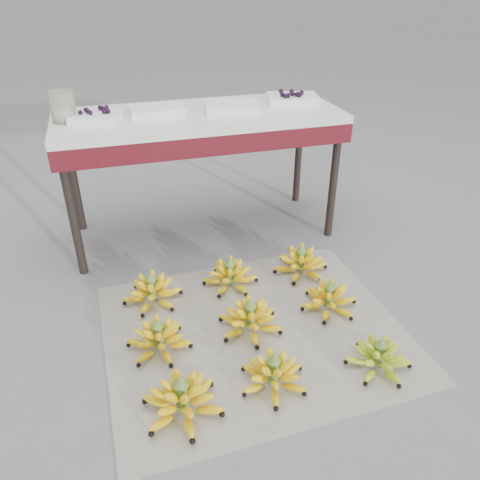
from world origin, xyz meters
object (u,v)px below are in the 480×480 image
object	(u,v)px
tray_left	(157,111)
bunch_front_left	(182,400)
bunch_mid_left	(159,339)
bunch_mid_right	(329,299)
bunch_back_right	(301,263)
bunch_front_right	(379,358)
newspaper_mat	(254,331)
bunch_mid_center	(250,319)
bunch_back_center	(230,276)
tray_far_right	(293,99)
bunch_back_left	(152,291)
glass_jar	(63,107)
vendor_table	(199,128)
tray_right	(232,107)
tray_far_left	(96,116)
bunch_front_center	(273,374)

from	to	relation	value
tray_left	bunch_front_left	bearing A→B (deg)	-96.70
bunch_front_left	bunch_mid_left	xyz separation A→B (m)	(-0.03, 0.34, -0.01)
bunch_mid_right	bunch_back_right	size ratio (longest dim) A/B	0.80
bunch_front_right	newspaper_mat	bearing A→B (deg)	128.50
bunch_mid_center	bunch_mid_right	bearing A→B (deg)	6.10
bunch_back_center	bunch_back_right	world-z (taller)	bunch_back_right
tray_left	tray_far_right	distance (m)	0.75
bunch_back_left	glass_jar	world-z (taller)	glass_jar
bunch_back_left	vendor_table	distance (m)	0.91
bunch_mid_right	tray_right	world-z (taller)	tray_right
bunch_front_right	bunch_front_left	bearing A→B (deg)	168.74
bunch_front_right	tray_right	xyz separation A→B (m)	(-0.23, 1.25, 0.67)
newspaper_mat	bunch_back_left	xyz separation A→B (m)	(-0.39, 0.33, 0.06)
tray_left	tray_right	size ratio (longest dim) A/B	0.87
bunch_mid_left	tray_left	bearing A→B (deg)	64.40
tray_far_left	glass_jar	bearing A→B (deg)	169.68
vendor_table	bunch_mid_left	bearing A→B (deg)	-113.21
bunch_front_center	glass_jar	size ratio (longest dim) A/B	1.97
bunch_back_center	glass_jar	world-z (taller)	glass_jar
bunch_mid_right	tray_right	distance (m)	1.11
bunch_back_left	tray_right	world-z (taller)	tray_right
bunch_front_center	bunch_back_right	size ratio (longest dim) A/B	0.82
bunch_back_right	tray_far_left	bearing A→B (deg)	168.04
vendor_table	glass_jar	world-z (taller)	glass_jar
tray_right	vendor_table	bearing A→B (deg)	171.31
newspaper_mat	tray_right	xyz separation A→B (m)	(0.16, 0.90, 0.73)
bunch_back_left	tray_far_right	world-z (taller)	tray_far_right
bunch_back_left	tray_far_right	bearing A→B (deg)	46.14
glass_jar	bunch_mid_center	bearing A→B (deg)	-55.04
bunch_mid_right	bunch_back_left	xyz separation A→B (m)	(-0.76, 0.29, 0.00)
glass_jar	bunch_front_center	bearing A→B (deg)	-62.92
bunch_mid_right	bunch_back_center	xyz separation A→B (m)	(-0.38, 0.31, 0.00)
newspaper_mat	bunch_mid_left	xyz separation A→B (m)	(-0.41, 0.01, 0.06)
bunch_mid_left	bunch_mid_center	xyz separation A→B (m)	(0.39, 0.01, 0.00)
newspaper_mat	bunch_front_center	size ratio (longest dim) A/B	4.36
vendor_table	tray_far_left	distance (m)	0.52
tray_right	newspaper_mat	bearing A→B (deg)	-100.23
bunch_front_center	bunch_mid_right	bearing A→B (deg)	34.12
bunch_front_center	glass_jar	distance (m)	1.58
bunch_mid_right	tray_far_left	bearing A→B (deg)	140.90
bunch_back_center	glass_jar	xyz separation A→B (m)	(-0.66, 0.59, 0.72)
glass_jar	tray_right	bearing A→B (deg)	-2.88
bunch_back_right	vendor_table	distance (m)	0.89
bunch_back_left	bunch_front_left	bearing A→B (deg)	-77.07
bunch_back_center	tray_far_left	bearing A→B (deg)	148.33
bunch_front_right	vendor_table	xyz separation A→B (m)	(-0.40, 1.27, 0.57)
bunch_front_left	tray_far_left	bearing A→B (deg)	73.50
newspaper_mat	bunch_back_left	world-z (taller)	bunch_back_left
bunch_back_center	tray_far_right	xyz separation A→B (m)	(0.54, 0.61, 0.67)
vendor_table	bunch_mid_right	bearing A→B (deg)	-66.67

